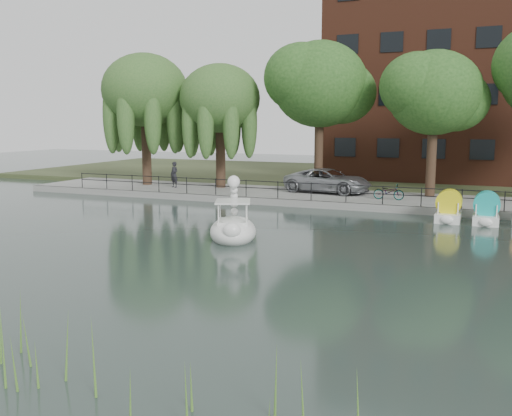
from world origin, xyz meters
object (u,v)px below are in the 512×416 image
Objects in this scene: bicycle at (389,191)px; swan_boat at (233,226)px; pedestrian at (174,173)px; minivan at (328,179)px.

swan_boat is at bearing 159.07° from bicycle.
bicycle is 12.36m from swan_boat.
pedestrian is at bearing 106.65° from swan_boat.
pedestrian reaches higher than bicycle.
swan_boat is at bearing -32.99° from pedestrian.
swan_boat reaches higher than minivan.
minivan is at bearing 65.81° from swan_boat.
pedestrian is at bearing 87.62° from bicycle.
minivan is 13.33m from swan_boat.
minivan is 3.12× the size of pedestrian.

